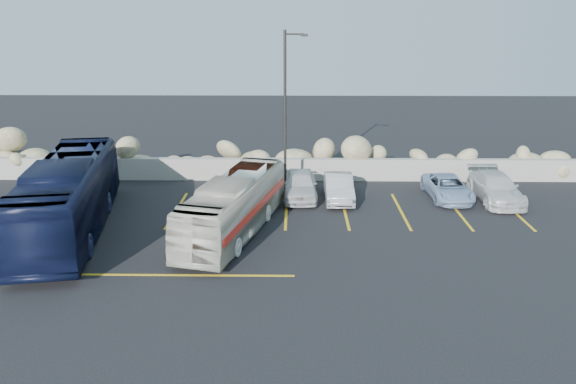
{
  "coord_description": "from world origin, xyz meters",
  "views": [
    {
      "loc": [
        3.02,
        -17.5,
        8.73
      ],
      "look_at": [
        2.72,
        4.0,
        1.86
      ],
      "focal_mm": 35.0,
      "sensor_mm": 36.0,
      "label": 1
    }
  ],
  "objects_px": {
    "car_a": "(300,185)",
    "car_d": "(448,188)",
    "vintage_bus": "(234,206)",
    "car_b": "(339,188)",
    "car_c": "(496,188)",
    "lamppost": "(286,109)",
    "tour_coach": "(68,196)"
  },
  "relations": [
    {
      "from": "tour_coach",
      "to": "car_a",
      "type": "distance_m",
      "value": 10.67
    },
    {
      "from": "lamppost",
      "to": "car_a",
      "type": "relative_size",
      "value": 2.0
    },
    {
      "from": "tour_coach",
      "to": "car_c",
      "type": "distance_m",
      "value": 19.57
    },
    {
      "from": "lamppost",
      "to": "tour_coach",
      "type": "xyz_separation_m",
      "value": [
        -8.9,
        -5.19,
        -2.76
      ]
    },
    {
      "from": "vintage_bus",
      "to": "car_b",
      "type": "xyz_separation_m",
      "value": [
        4.62,
        4.34,
        -0.56
      ]
    },
    {
      "from": "car_a",
      "to": "car_d",
      "type": "relative_size",
      "value": 1.0
    },
    {
      "from": "vintage_bus",
      "to": "car_a",
      "type": "relative_size",
      "value": 2.13
    },
    {
      "from": "car_a",
      "to": "car_d",
      "type": "height_order",
      "value": "car_a"
    },
    {
      "from": "car_b",
      "to": "car_c",
      "type": "relative_size",
      "value": 0.84
    },
    {
      "from": "tour_coach",
      "to": "vintage_bus",
      "type": "bearing_deg",
      "value": -10.66
    },
    {
      "from": "car_b",
      "to": "car_d",
      "type": "distance_m",
      "value": 5.39
    },
    {
      "from": "car_b",
      "to": "lamppost",
      "type": "bearing_deg",
      "value": 160.32
    },
    {
      "from": "vintage_bus",
      "to": "car_d",
      "type": "height_order",
      "value": "vintage_bus"
    },
    {
      "from": "car_a",
      "to": "car_c",
      "type": "height_order",
      "value": "car_a"
    },
    {
      "from": "car_b",
      "to": "car_d",
      "type": "bearing_deg",
      "value": 3.32
    },
    {
      "from": "vintage_bus",
      "to": "car_b",
      "type": "relative_size",
      "value": 2.24
    },
    {
      "from": "car_c",
      "to": "car_d",
      "type": "height_order",
      "value": "car_c"
    },
    {
      "from": "car_c",
      "to": "car_b",
      "type": "bearing_deg",
      "value": 179.69
    },
    {
      "from": "lamppost",
      "to": "tour_coach",
      "type": "height_order",
      "value": "lamppost"
    },
    {
      "from": "vintage_bus",
      "to": "car_a",
      "type": "xyz_separation_m",
      "value": [
        2.75,
        4.65,
        -0.5
      ]
    },
    {
      "from": "tour_coach",
      "to": "lamppost",
      "type": "bearing_deg",
      "value": 20.26
    },
    {
      "from": "tour_coach",
      "to": "car_c",
      "type": "relative_size",
      "value": 2.46
    },
    {
      "from": "lamppost",
      "to": "car_d",
      "type": "xyz_separation_m",
      "value": [
        7.95,
        -0.62,
        -3.74
      ]
    },
    {
      "from": "car_a",
      "to": "car_c",
      "type": "distance_m",
      "value": 9.48
    },
    {
      "from": "car_a",
      "to": "car_c",
      "type": "bearing_deg",
      "value": -1.95
    },
    {
      "from": "tour_coach",
      "to": "car_b",
      "type": "distance_m",
      "value": 12.27
    },
    {
      "from": "car_a",
      "to": "car_d",
      "type": "distance_m",
      "value": 7.24
    },
    {
      "from": "car_b",
      "to": "car_a",
      "type": "bearing_deg",
      "value": 170.89
    },
    {
      "from": "lamppost",
      "to": "car_d",
      "type": "bearing_deg",
      "value": -4.45
    },
    {
      "from": "car_a",
      "to": "car_b",
      "type": "distance_m",
      "value": 1.89
    },
    {
      "from": "car_b",
      "to": "tour_coach",
      "type": "bearing_deg",
      "value": -159.54
    },
    {
      "from": "car_d",
      "to": "tour_coach",
      "type": "bearing_deg",
      "value": -167.06
    }
  ]
}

